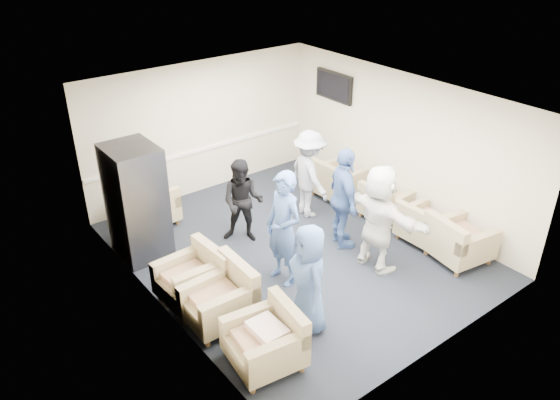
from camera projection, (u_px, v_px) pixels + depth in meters
floor at (295, 250)px, 9.45m from camera, size 6.00×6.00×0.00m
ceiling at (297, 100)px, 8.17m from camera, size 6.00×6.00×0.00m
back_wall at (202, 128)px, 10.91m from camera, size 5.00×0.02×2.70m
front_wall at (449, 266)px, 6.71m from camera, size 5.00×0.02×2.70m
left_wall at (154, 229)px, 7.47m from camera, size 0.02×6.00×2.70m
right_wall at (400, 144)px, 10.15m from camera, size 0.02×6.00×2.70m
chair_rail at (204, 149)px, 11.11m from camera, size 4.98×0.04×0.06m
tv at (334, 86)px, 11.04m from camera, size 0.10×1.00×0.58m
armchair_left_near at (268, 341)px, 6.97m from camera, size 0.98×0.98×0.69m
armchair_left_mid at (220, 298)px, 7.72m from camera, size 0.95×0.95×0.74m
armchair_left_far at (195, 280)px, 8.10m from camera, size 0.93×0.93×0.71m
armchair_right_near at (457, 242)px, 9.03m from camera, size 1.01×1.01×0.71m
armchair_right_midnear at (423, 226)px, 9.56m from camera, size 0.80×0.80×0.64m
armchair_right_midfar at (384, 204)px, 10.29m from camera, size 0.83×0.83×0.63m
armchair_right_far at (336, 182)px, 11.05m from camera, size 0.88×0.88×0.69m
armchair_corner at (153, 209)px, 10.08m from camera, size 0.86×0.86×0.65m
vending_machine at (137, 202)px, 8.95m from camera, size 0.79×0.93×1.96m
backpack at (223, 279)px, 8.26m from camera, size 0.34×0.27×0.52m
pillow at (267, 330)px, 6.88m from camera, size 0.38×0.50×0.14m
person_front_left at (309, 279)px, 7.38m from camera, size 0.73×0.91×1.62m
person_mid_left at (284, 229)px, 8.28m from camera, size 0.49×0.71×1.87m
person_back_left at (243, 201)px, 9.41m from camera, size 0.94×0.93×1.53m
person_back_right at (309, 174)px, 10.17m from camera, size 0.82×1.20×1.70m
person_mid_right at (344, 199)px, 9.19m from camera, size 0.85×1.15×1.82m
person_front_right at (379, 218)px, 8.62m from camera, size 0.61×1.70×1.81m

